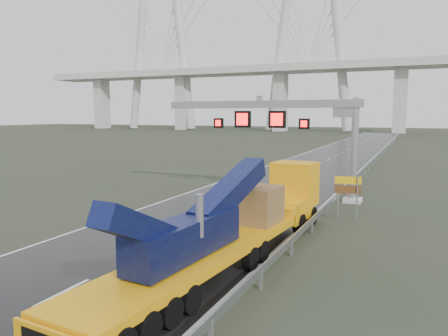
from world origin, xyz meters
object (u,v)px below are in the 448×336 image
at_px(sign_gantry, 287,121).
at_px(heavy_haul_truck, 245,217).
at_px(striped_barrier, 352,194).
at_px(exit_sign_pair, 348,189).

relative_size(sign_gantry, heavy_haul_truck, 0.84).
xyz_separation_m(sign_gantry, striped_barrier, (4.69, 0.34, -5.09)).
xyz_separation_m(heavy_haul_truck, striped_barrier, (2.71, 13.69, -1.08)).
height_order(exit_sign_pair, striped_barrier, exit_sign_pair).
relative_size(sign_gantry, striped_barrier, 14.25).
height_order(sign_gantry, exit_sign_pair, sign_gantry).
xyz_separation_m(heavy_haul_truck, exit_sign_pair, (3.19, 8.17, 0.19)).
bearing_deg(exit_sign_pair, sign_gantry, 126.04).
bearing_deg(striped_barrier, sign_gantry, -153.43).
distance_m(sign_gantry, striped_barrier, 6.93).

